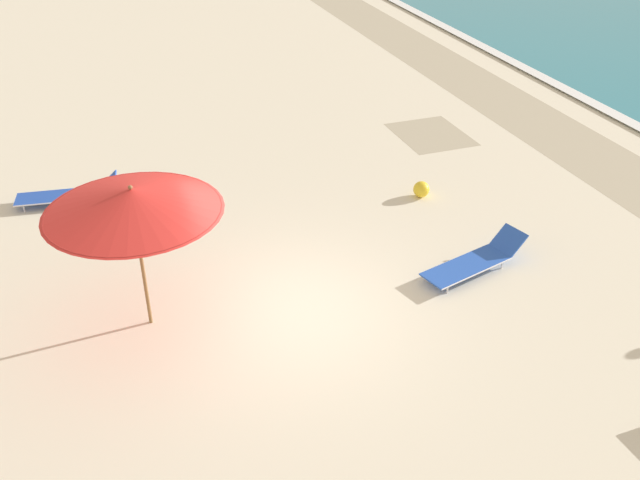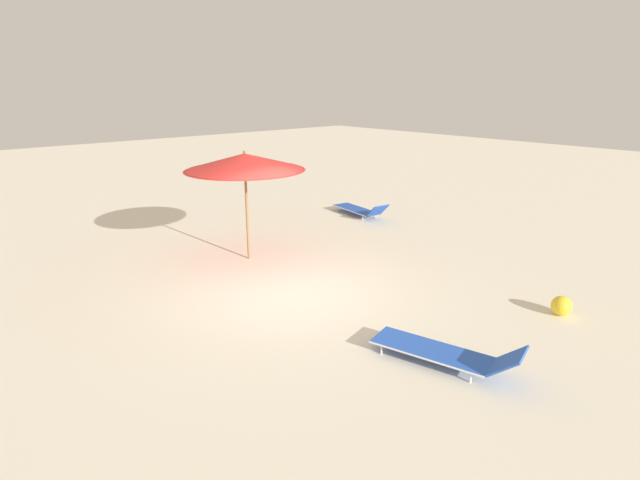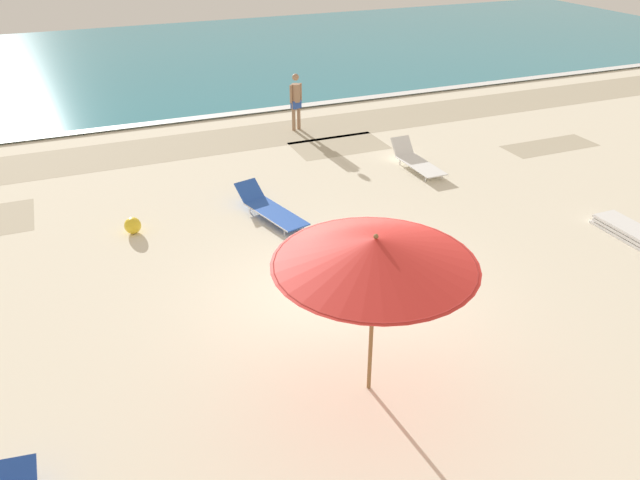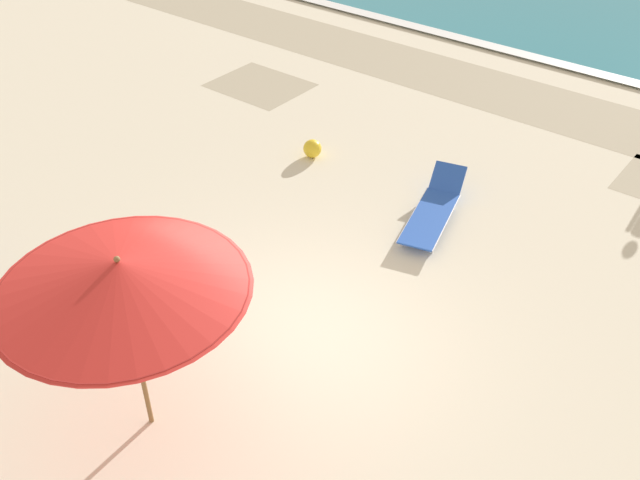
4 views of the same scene
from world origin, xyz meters
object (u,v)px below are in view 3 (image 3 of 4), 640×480
object	(u,v)px
sun_lounger_near_water_left	(417,161)
beachgoer_wading_adult	(296,99)
lounger_stack	(634,234)
beach_umbrella	(375,252)
beach_ball	(133,225)
sun_lounger_under_umbrella	(270,209)

from	to	relation	value
sun_lounger_near_water_left	beachgoer_wading_adult	size ratio (longest dim) A/B	1.16
lounger_stack	beachgoer_wading_adult	distance (m)	10.44
lounger_stack	sun_lounger_near_water_left	distance (m)	5.73
beach_umbrella	sun_lounger_near_water_left	xyz separation A→B (m)	(5.05, 7.25, -2.12)
beach_ball	sun_lounger_near_water_left	bearing A→B (deg)	6.51
sun_lounger_under_umbrella	sun_lounger_near_water_left	xyz separation A→B (m)	(4.58, 1.27, 0.01)
beach_umbrella	beachgoer_wading_adult	xyz separation A→B (m)	(3.20, 11.54, -1.34)
lounger_stack	beachgoer_wading_adult	world-z (taller)	beachgoer_wading_adult
lounger_stack	beachgoer_wading_adult	xyz separation A→B (m)	(-4.12, 9.55, 0.88)
sun_lounger_under_umbrella	beachgoer_wading_adult	xyz separation A→B (m)	(2.73, 5.56, 0.79)
lounger_stack	sun_lounger_near_water_left	xyz separation A→B (m)	(-2.27, 5.26, 0.10)
sun_lounger_under_umbrella	beach_ball	size ratio (longest dim) A/B	6.35
beachgoer_wading_adult	beach_umbrella	bearing A→B (deg)	-121.94
sun_lounger_near_water_left	beach_umbrella	bearing A→B (deg)	-125.86
sun_lounger_under_umbrella	lounger_stack	bearing A→B (deg)	-45.21
beachgoer_wading_adult	sun_lounger_near_water_left	bearing A→B (deg)	-83.16
beach_umbrella	sun_lounger_under_umbrella	distance (m)	6.36
sun_lounger_near_water_left	beach_ball	size ratio (longest dim) A/B	5.60
beach_umbrella	lounger_stack	xyz separation A→B (m)	(7.32, 1.99, -2.22)
lounger_stack	sun_lounger_near_water_left	world-z (taller)	sun_lounger_near_water_left
lounger_stack	sun_lounger_near_water_left	bearing A→B (deg)	113.25
beach_ball	lounger_stack	bearing A→B (deg)	-24.00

